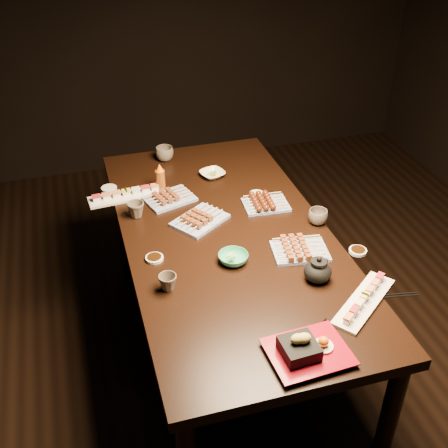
{
  "coord_description": "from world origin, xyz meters",
  "views": [
    {
      "loc": [
        -0.74,
        -1.65,
        2.18
      ],
      "look_at": [
        -0.15,
        0.35,
        0.77
      ],
      "focal_mm": 45.0,
      "sensor_mm": 36.0,
      "label": 1
    }
  ],
  "objects_px": {
    "yakitori_plate_left": "(169,195)",
    "teacup_far_left": "(136,210)",
    "edamame_bowl_cream": "(212,174)",
    "teapot": "(318,269)",
    "condiment_bottle": "(160,177)",
    "teacup_mid_right": "(318,217)",
    "sushi_platter_near": "(364,298)",
    "teacup_near_left": "(168,282)",
    "edamame_bowl_green": "(233,258)",
    "teacup_far_right": "(165,154)",
    "tempura_tray": "(309,345)",
    "dining_table": "(227,297)",
    "yakitori_plate_right": "(300,247)",
    "yakitori_plate_center": "(200,216)",
    "sushi_platter_far": "(126,193)"
  },
  "relations": [
    {
      "from": "edamame_bowl_cream",
      "to": "condiment_bottle",
      "type": "height_order",
      "value": "condiment_bottle"
    },
    {
      "from": "sushi_platter_near",
      "to": "tempura_tray",
      "type": "relative_size",
      "value": 1.33
    },
    {
      "from": "dining_table",
      "to": "condiment_bottle",
      "type": "distance_m",
      "value": 0.68
    },
    {
      "from": "sushi_platter_near",
      "to": "yakitori_plate_center",
      "type": "bearing_deg",
      "value": 84.88
    },
    {
      "from": "yakitori_plate_center",
      "to": "teacup_far_right",
      "type": "xyz_separation_m",
      "value": [
        -0.03,
        0.65,
        0.01
      ]
    },
    {
      "from": "edamame_bowl_cream",
      "to": "tempura_tray",
      "type": "bearing_deg",
      "value": -90.74
    },
    {
      "from": "sushi_platter_near",
      "to": "teacup_near_left",
      "type": "relative_size",
      "value": 5.04
    },
    {
      "from": "yakitori_plate_left",
      "to": "tempura_tray",
      "type": "height_order",
      "value": "tempura_tray"
    },
    {
      "from": "yakitori_plate_left",
      "to": "edamame_bowl_green",
      "type": "height_order",
      "value": "yakitori_plate_left"
    },
    {
      "from": "edamame_bowl_green",
      "to": "teacup_far_right",
      "type": "xyz_separation_m",
      "value": [
        -0.09,
        0.98,
        0.02
      ]
    },
    {
      "from": "teapot",
      "to": "condiment_bottle",
      "type": "relative_size",
      "value": 0.89
    },
    {
      "from": "teacup_far_left",
      "to": "dining_table",
      "type": "bearing_deg",
      "value": -34.81
    },
    {
      "from": "sushi_platter_near",
      "to": "edamame_bowl_cream",
      "type": "distance_m",
      "value": 1.14
    },
    {
      "from": "dining_table",
      "to": "teapot",
      "type": "distance_m",
      "value": 0.64
    },
    {
      "from": "edamame_bowl_green",
      "to": "yakitori_plate_right",
      "type": "bearing_deg",
      "value": -3.46
    },
    {
      "from": "sushi_platter_near",
      "to": "teapot",
      "type": "relative_size",
      "value": 2.79
    },
    {
      "from": "teacup_mid_right",
      "to": "yakitori_plate_right",
      "type": "bearing_deg",
      "value": -131.35
    },
    {
      "from": "tempura_tray",
      "to": "teacup_far_left",
      "type": "height_order",
      "value": "tempura_tray"
    },
    {
      "from": "tempura_tray",
      "to": "teacup_far_right",
      "type": "xyz_separation_m",
      "value": [
        -0.18,
        1.54,
        -0.01
      ]
    },
    {
      "from": "yakitori_plate_right",
      "to": "teacup_mid_right",
      "type": "relative_size",
      "value": 2.62
    },
    {
      "from": "dining_table",
      "to": "edamame_bowl_green",
      "type": "relative_size",
      "value": 14.45
    },
    {
      "from": "sushi_platter_near",
      "to": "teacup_near_left",
      "type": "height_order",
      "value": "teacup_near_left"
    },
    {
      "from": "teapot",
      "to": "yakitori_plate_center",
      "type": "bearing_deg",
      "value": 87.38
    },
    {
      "from": "edamame_bowl_green",
      "to": "teacup_far_left",
      "type": "bearing_deg",
      "value": 125.92
    },
    {
      "from": "edamame_bowl_green",
      "to": "teacup_far_right",
      "type": "relative_size",
      "value": 1.28
    },
    {
      "from": "teacup_far_left",
      "to": "teapot",
      "type": "distance_m",
      "value": 0.9
    },
    {
      "from": "teapot",
      "to": "edamame_bowl_cream",
      "type": "bearing_deg",
      "value": 65.36
    },
    {
      "from": "yakitori_plate_left",
      "to": "teapot",
      "type": "xyz_separation_m",
      "value": [
        0.44,
        -0.76,
        0.03
      ]
    },
    {
      "from": "yakitori_plate_right",
      "to": "teacup_mid_right",
      "type": "bearing_deg",
      "value": 57.08
    },
    {
      "from": "edamame_bowl_cream",
      "to": "teapot",
      "type": "xyz_separation_m",
      "value": [
        0.18,
        -0.93,
        0.04
      ]
    },
    {
      "from": "sushi_platter_far",
      "to": "teacup_far_left",
      "type": "height_order",
      "value": "teacup_far_left"
    },
    {
      "from": "tempura_tray",
      "to": "condiment_bottle",
      "type": "relative_size",
      "value": 1.86
    },
    {
      "from": "yakitori_plate_left",
      "to": "edamame_bowl_cream",
      "type": "distance_m",
      "value": 0.31
    },
    {
      "from": "tempura_tray",
      "to": "sushi_platter_near",
      "type": "bearing_deg",
      "value": 27.71
    },
    {
      "from": "yakitori_plate_right",
      "to": "yakitori_plate_left",
      "type": "xyz_separation_m",
      "value": [
        -0.44,
        0.57,
        -0.0
      ]
    },
    {
      "from": "yakitori_plate_left",
      "to": "teacup_far_left",
      "type": "distance_m",
      "value": 0.2
    },
    {
      "from": "edamame_bowl_cream",
      "to": "teacup_far_left",
      "type": "height_order",
      "value": "teacup_far_left"
    },
    {
      "from": "teapot",
      "to": "condiment_bottle",
      "type": "distance_m",
      "value": 0.98
    },
    {
      "from": "teacup_mid_right",
      "to": "teapot",
      "type": "height_order",
      "value": "teapot"
    },
    {
      "from": "sushi_platter_near",
      "to": "edamame_bowl_green",
      "type": "distance_m",
      "value": 0.55
    },
    {
      "from": "sushi_platter_far",
      "to": "teacup_far_right",
      "type": "height_order",
      "value": "teacup_far_right"
    },
    {
      "from": "edamame_bowl_green",
      "to": "teacup_far_right",
      "type": "height_order",
      "value": "teacup_far_right"
    },
    {
      "from": "edamame_bowl_cream",
      "to": "condiment_bottle",
      "type": "relative_size",
      "value": 0.84
    },
    {
      "from": "teacup_mid_right",
      "to": "teapot",
      "type": "distance_m",
      "value": 0.41
    },
    {
      "from": "yakitori_plate_left",
      "to": "teacup_near_left",
      "type": "height_order",
      "value": "teacup_near_left"
    },
    {
      "from": "dining_table",
      "to": "yakitori_plate_right",
      "type": "relative_size",
      "value": 7.81
    },
    {
      "from": "dining_table",
      "to": "teapot",
      "type": "xyz_separation_m",
      "value": [
        0.25,
        -0.41,
        0.43
      ]
    },
    {
      "from": "yakitori_plate_center",
      "to": "tempura_tray",
      "type": "relative_size",
      "value": 0.87
    },
    {
      "from": "teacup_far_left",
      "to": "condiment_bottle",
      "type": "distance_m",
      "value": 0.26
    },
    {
      "from": "sushi_platter_near",
      "to": "dining_table",
      "type": "bearing_deg",
      "value": 84.14
    }
  ]
}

